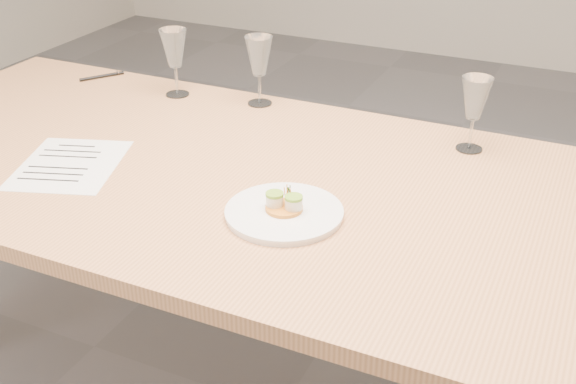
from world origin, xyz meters
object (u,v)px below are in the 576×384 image
at_px(wine_glass_0, 174,50).
at_px(wine_glass_1, 259,57).
at_px(recipe_sheet, 70,165).
at_px(ballpoint_pen, 102,76).
at_px(dining_table, 280,205).
at_px(dinner_plate, 284,212).
at_px(wine_glass_2, 475,100).

distance_m(wine_glass_0, wine_glass_1, 0.27).
xyz_separation_m(recipe_sheet, ballpoint_pen, (-0.33, 0.56, 0.00)).
distance_m(dining_table, ballpoint_pen, 0.94).
xyz_separation_m(dinner_plate, ballpoint_pen, (-0.93, 0.57, -0.01)).
xyz_separation_m(dining_table, ballpoint_pen, (-0.84, 0.42, 0.07)).
height_order(dining_table, wine_glass_1, wine_glass_1).
xyz_separation_m(recipe_sheet, wine_glass_0, (-0.02, 0.53, 0.14)).
xyz_separation_m(dining_table, wine_glass_1, (-0.27, 0.43, 0.21)).
bearing_deg(wine_glass_1, dining_table, -57.81).
height_order(ballpoint_pen, wine_glass_1, wine_glass_1).
bearing_deg(ballpoint_pen, wine_glass_0, -60.98).
distance_m(recipe_sheet, wine_glass_1, 0.64).
xyz_separation_m(dinner_plate, recipe_sheet, (-0.59, 0.01, -0.01)).
bearing_deg(wine_glass_1, recipe_sheet, -112.98).
distance_m(wine_glass_1, wine_glass_2, 0.64).
bearing_deg(recipe_sheet, dinner_plate, -19.55).
xyz_separation_m(wine_glass_0, wine_glass_1, (0.27, 0.04, 0.00)).
xyz_separation_m(ballpoint_pen, wine_glass_2, (1.22, -0.05, 0.13)).
height_order(dinner_plate, wine_glass_0, wine_glass_0).
height_order(ballpoint_pen, wine_glass_0, wine_glass_0).
relative_size(dining_table, recipe_sheet, 6.60).
distance_m(ballpoint_pen, wine_glass_0, 0.34).
distance_m(dinner_plate, wine_glass_1, 0.69).
distance_m(dining_table, recipe_sheet, 0.53).
xyz_separation_m(dining_table, recipe_sheet, (-0.51, -0.15, 0.07)).
bearing_deg(wine_glass_2, recipe_sheet, -149.96).
bearing_deg(dining_table, ballpoint_pen, 153.72).
bearing_deg(recipe_sheet, wine_glass_2, 10.98).
distance_m(dining_table, dinner_plate, 0.19).
bearing_deg(wine_glass_2, dining_table, -135.62).
xyz_separation_m(recipe_sheet, wine_glass_2, (0.88, 0.51, 0.14)).
bearing_deg(wine_glass_0, recipe_sheet, -87.50).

